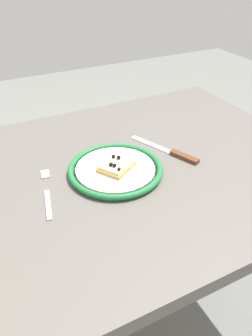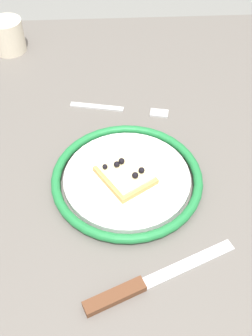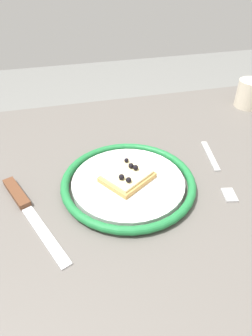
{
  "view_description": "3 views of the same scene",
  "coord_description": "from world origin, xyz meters",
  "px_view_note": "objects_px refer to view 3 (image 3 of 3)",
  "views": [
    {
      "loc": [
        -0.31,
        -0.67,
        1.23
      ],
      "look_at": [
        0.01,
        -0.03,
        0.73
      ],
      "focal_mm": 34.6,
      "sensor_mm": 36.0,
      "label": 1
    },
    {
      "loc": [
        0.44,
        -0.04,
        1.26
      ],
      "look_at": [
        -0.03,
        -0.01,
        0.73
      ],
      "focal_mm": 43.83,
      "sensor_mm": 36.0,
      "label": 2
    },
    {
      "loc": [
        0.1,
        0.4,
        1.09
      ],
      "look_at": [
        -0.02,
        -0.03,
        0.74
      ],
      "focal_mm": 31.18,
      "sensor_mm": 36.0,
      "label": 3
    }
  ],
  "objects_px": {
    "dining_table": "(122,218)",
    "cup": "(250,94)",
    "plate": "(128,182)",
    "knife": "(24,203)",
    "fork": "(217,169)",
    "pizza_slice_near": "(127,176)"
  },
  "relations": [
    {
      "from": "knife",
      "to": "dining_table",
      "type": "bearing_deg",
      "value": 176.67
    },
    {
      "from": "fork",
      "to": "cup",
      "type": "distance_m",
      "value": 0.35
    },
    {
      "from": "knife",
      "to": "fork",
      "type": "relative_size",
      "value": 1.14
    },
    {
      "from": "plate",
      "to": "fork",
      "type": "relative_size",
      "value": 1.29
    },
    {
      "from": "pizza_slice_near",
      "to": "fork",
      "type": "xyz_separation_m",
      "value": [
        -0.19,
        -0.0,
        -0.02
      ]
    },
    {
      "from": "knife",
      "to": "cup",
      "type": "relative_size",
      "value": 3.03
    },
    {
      "from": "plate",
      "to": "knife",
      "type": "distance_m",
      "value": 0.2
    },
    {
      "from": "dining_table",
      "to": "cup",
      "type": "distance_m",
      "value": 0.53
    },
    {
      "from": "dining_table",
      "to": "plate",
      "type": "height_order",
      "value": "plate"
    },
    {
      "from": "cup",
      "to": "knife",
      "type": "bearing_deg",
      "value": 22.47
    },
    {
      "from": "pizza_slice_near",
      "to": "dining_table",
      "type": "bearing_deg",
      "value": 45.47
    },
    {
      "from": "fork",
      "to": "plate",
      "type": "bearing_deg",
      "value": 1.14
    },
    {
      "from": "pizza_slice_near",
      "to": "knife",
      "type": "distance_m",
      "value": 0.2
    },
    {
      "from": "pizza_slice_near",
      "to": "fork",
      "type": "relative_size",
      "value": 0.57
    },
    {
      "from": "pizza_slice_near",
      "to": "cup",
      "type": "xyz_separation_m",
      "value": [
        -0.43,
        -0.25,
        0.01
      ]
    },
    {
      "from": "plate",
      "to": "knife",
      "type": "relative_size",
      "value": 1.13
    },
    {
      "from": "dining_table",
      "to": "cup",
      "type": "relative_size",
      "value": 15.44
    },
    {
      "from": "fork",
      "to": "cup",
      "type": "xyz_separation_m",
      "value": [
        -0.23,
        -0.25,
        0.04
      ]
    },
    {
      "from": "plate",
      "to": "cup",
      "type": "xyz_separation_m",
      "value": [
        -0.43,
        -0.26,
        0.03
      ]
    },
    {
      "from": "dining_table",
      "to": "cup",
      "type": "xyz_separation_m",
      "value": [
        -0.44,
        -0.27,
        0.11
      ]
    },
    {
      "from": "dining_table",
      "to": "fork",
      "type": "relative_size",
      "value": 5.82
    },
    {
      "from": "pizza_slice_near",
      "to": "knife",
      "type": "bearing_deg",
      "value": 1.44
    }
  ]
}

